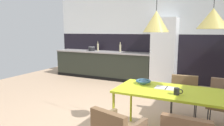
# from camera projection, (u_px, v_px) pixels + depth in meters

# --- Properties ---
(ground_plane) EXTENTS (8.96, 8.96, 0.00)m
(ground_plane) POSITION_uv_depth(u_px,v_px,m) (106.00, 119.00, 3.67)
(ground_plane) COLOR tan
(back_wall_splashback_dark) EXTENTS (6.90, 0.12, 1.47)m
(back_wall_splashback_dark) POSITION_uv_depth(u_px,v_px,m) (153.00, 58.00, 6.45)
(back_wall_splashback_dark) COLOR black
(back_wall_splashback_dark) RESTS_ON ground
(back_wall_panel_upper) EXTENTS (6.90, 0.12, 1.47)m
(back_wall_panel_upper) POSITION_uv_depth(u_px,v_px,m) (155.00, 10.00, 6.22)
(back_wall_panel_upper) COLOR silver
(back_wall_panel_upper) RESTS_ON back_wall_splashback_dark
(kitchen_counter) EXTENTS (3.37, 0.63, 0.90)m
(kitchen_counter) POSITION_uv_depth(u_px,v_px,m) (103.00, 65.00, 6.87)
(kitchen_counter) COLOR #272B22
(kitchen_counter) RESTS_ON ground
(refrigerator_column) EXTENTS (0.69, 0.60, 1.94)m
(refrigerator_column) POSITION_uv_depth(u_px,v_px,m) (164.00, 52.00, 5.92)
(refrigerator_column) COLOR silver
(refrigerator_column) RESTS_ON ground
(dining_table) EXTENTS (1.75, 0.79, 0.75)m
(dining_table) POSITION_uv_depth(u_px,v_px,m) (179.00, 95.00, 2.81)
(dining_table) COLOR #C2CF26
(dining_table) RESTS_ON ground
(armchair_far_side) EXTENTS (0.53, 0.52, 0.77)m
(armchair_far_side) POSITION_uv_depth(u_px,v_px,m) (184.00, 91.00, 3.65)
(armchair_far_side) COLOR brown
(armchair_far_side) RESTS_ON ground
(fruit_bowl) EXTENTS (0.24, 0.24, 0.06)m
(fruit_bowl) POSITION_uv_depth(u_px,v_px,m) (143.00, 81.00, 3.20)
(fruit_bowl) COLOR #33607F
(fruit_bowl) RESTS_ON dining_table
(open_book) EXTENTS (0.31, 0.20, 0.02)m
(open_book) POSITION_uv_depth(u_px,v_px,m) (166.00, 88.00, 2.94)
(open_book) COLOR white
(open_book) RESTS_ON dining_table
(mug_short_terracotta) EXTENTS (0.12, 0.07, 0.09)m
(mug_short_terracotta) POSITION_uv_depth(u_px,v_px,m) (177.00, 91.00, 2.65)
(mug_short_terracotta) COLOR black
(mug_short_terracotta) RESTS_ON dining_table
(cooking_pot) EXTENTS (0.22, 0.22, 0.17)m
(cooking_pot) POSITION_uv_depth(u_px,v_px,m) (92.00, 49.00, 6.94)
(cooking_pot) COLOR black
(cooking_pot) RESTS_ON kitchen_counter
(bottle_spice_small) EXTENTS (0.06, 0.06, 0.32)m
(bottle_spice_small) POSITION_uv_depth(u_px,v_px,m) (120.00, 48.00, 6.63)
(bottle_spice_small) COLOR tan
(bottle_spice_small) RESTS_ON kitchen_counter
(bottle_oil_tall) EXTENTS (0.06, 0.06, 0.32)m
(bottle_oil_tall) POSITION_uv_depth(u_px,v_px,m) (98.00, 47.00, 6.95)
(bottle_oil_tall) COLOR tan
(bottle_oil_tall) RESTS_ON kitchen_counter
(pendant_lamp_over_table_near) EXTENTS (0.36, 0.36, 1.34)m
(pendant_lamp_over_table_near) POSITION_uv_depth(u_px,v_px,m) (156.00, 21.00, 2.79)
(pendant_lamp_over_table_near) COLOR black
(pendant_lamp_over_table_far) EXTENTS (0.38, 0.38, 1.29)m
(pendant_lamp_over_table_far) POSITION_uv_depth(u_px,v_px,m) (213.00, 18.00, 2.54)
(pendant_lamp_over_table_far) COLOR black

